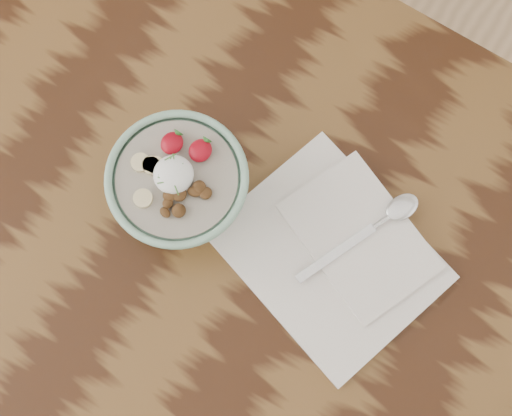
{
  "coord_description": "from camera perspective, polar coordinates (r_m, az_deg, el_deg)",
  "views": [
    {
      "loc": [
        23.87,
        -14.55,
        173.03
      ],
      "look_at": [
        12.46,
        3.41,
        86.07
      ],
      "focal_mm": 50.0,
      "sensor_mm": 36.0,
      "label": 1
    }
  ],
  "objects": [
    {
      "name": "napkin",
      "position": [
        1.0,
        6.42,
        -3.46
      ],
      "size": [
        33.34,
        29.7,
        1.73
      ],
      "rotation": [
        0.0,
        0.0,
        -0.29
      ],
      "color": "white",
      "rests_on": "table"
    },
    {
      "name": "spoon",
      "position": [
        1.0,
        10.32,
        -0.85
      ],
      "size": [
        10.11,
        19.62,
        1.07
      ],
      "rotation": [
        0.0,
        0.0,
        -0.4
      ],
      "color": "silver",
      "rests_on": "napkin"
    },
    {
      "name": "breakfast_bowl",
      "position": [
        0.96,
        -6.13,
        1.77
      ],
      "size": [
        18.68,
        18.68,
        12.51
      ],
      "rotation": [
        0.0,
        0.0,
        -0.38
      ],
      "color": "#85B39A",
      "rests_on": "table"
    },
    {
      "name": "table",
      "position": [
        1.11,
        -6.39,
        -0.59
      ],
      "size": [
        160.0,
        90.0,
        75.0
      ],
      "color": "#321A0C",
      "rests_on": "ground"
    }
  ]
}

